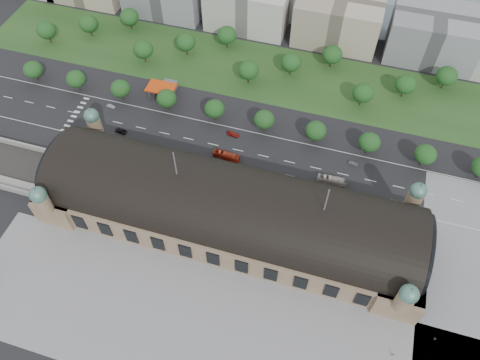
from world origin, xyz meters
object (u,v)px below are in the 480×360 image
(petrol_station, at_px, (166,86))
(bus_east, at_px, (332,180))
(parked_car_6, at_px, (194,165))
(bus_mid, at_px, (283,178))
(traffic_car_2, at_px, (121,131))
(pedestrian_0, at_px, (393,355))
(parked_car_4, at_px, (162,162))
(pedestrian_2, at_px, (435,339))
(parked_car_1, at_px, (83,143))
(bus_west, at_px, (226,156))
(traffic_car_3, at_px, (233,134))
(parked_car_2, at_px, (91,145))
(traffic_car_1, at_px, (111,106))
(traffic_car_4, at_px, (293,181))
(parked_car_3, at_px, (176,166))
(parked_car_5, at_px, (192,162))
(traffic_car_5, at_px, (353,163))
(parked_car_0, at_px, (77,142))
(traffic_car_6, at_px, (394,205))

(petrol_station, distance_m, bus_east, 95.83)
(parked_car_6, distance_m, bus_mid, 39.71)
(traffic_car_2, bearing_deg, pedestrian_0, 70.99)
(parked_car_4, height_order, pedestrian_2, pedestrian_2)
(petrol_station, bearing_deg, parked_car_1, -117.47)
(pedestrian_2, bearing_deg, petrol_station, 35.26)
(bus_east, xyz_separation_m, pedestrian_0, (32.52, -66.14, -0.89))
(traffic_car_2, distance_m, parked_car_1, 17.73)
(bus_west, bearing_deg, traffic_car_2, 93.25)
(traffic_car_3, bearing_deg, parked_car_2, 119.39)
(bus_east, relative_size, pedestrian_2, 6.67)
(traffic_car_1, xyz_separation_m, bus_west, (63.98, -14.51, 1.01))
(petrol_station, relative_size, parked_car_2, 2.52)
(traffic_car_3, xyz_separation_m, bus_east, (48.72, -13.98, 0.94))
(traffic_car_1, bearing_deg, traffic_car_4, -94.22)
(traffic_car_4, distance_m, parked_car_6, 44.17)
(traffic_car_4, xyz_separation_m, parked_car_3, (-51.47, -6.32, -0.04))
(traffic_car_2, xyz_separation_m, parked_car_4, (25.68, -11.98, -0.11))
(parked_car_5, xyz_separation_m, bus_mid, (40.75, 2.00, 0.92))
(parked_car_3, bearing_deg, traffic_car_2, -135.26)
(bus_mid, height_order, pedestrian_0, bus_mid)
(traffic_car_3, relative_size, parked_car_5, 1.10)
(parked_car_2, xyz_separation_m, pedestrian_0, (141.54, -55.14, 0.08))
(parked_car_1, height_order, bus_west, bus_west)
(traffic_car_5, xyz_separation_m, parked_car_3, (-74.88, -23.70, 0.01))
(traffic_car_3, relative_size, traffic_car_5, 1.32)
(traffic_car_4, relative_size, bus_west, 0.36)
(traffic_car_4, bearing_deg, traffic_car_5, 133.55)
(traffic_car_3, distance_m, pedestrian_0, 114.10)
(bus_mid, xyz_separation_m, pedestrian_2, (66.36, -51.45, -0.68))
(bus_west, height_order, bus_mid, bus_west)
(traffic_car_1, height_order, parked_car_3, parked_car_3)
(bus_mid, bearing_deg, pedestrian_0, -144.83)
(parked_car_2, relative_size, pedestrian_2, 2.92)
(parked_car_0, bearing_deg, traffic_car_2, 104.21)
(traffic_car_3, bearing_deg, traffic_car_2, 111.16)
(pedestrian_0, bearing_deg, parked_car_3, 127.31)
(parked_car_4, bearing_deg, pedestrian_2, 40.75)
(traffic_car_3, height_order, parked_car_2, traffic_car_3)
(traffic_car_4, distance_m, parked_car_0, 100.12)
(parked_car_1, bearing_deg, bus_west, 69.26)
(parked_car_2, bearing_deg, traffic_car_2, 109.52)
(parked_car_2, bearing_deg, bus_east, 62.83)
(parked_car_6, bearing_deg, parked_car_1, -122.74)
(traffic_car_1, height_order, traffic_car_3, traffic_car_3)
(traffic_car_2, bearing_deg, parked_car_3, 77.54)
(parked_car_2, distance_m, parked_car_3, 41.52)
(petrol_station, distance_m, traffic_car_6, 122.74)
(traffic_car_6, relative_size, parked_car_0, 1.10)
(traffic_car_2, xyz_separation_m, parked_car_0, (-16.14, -11.98, 0.03))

